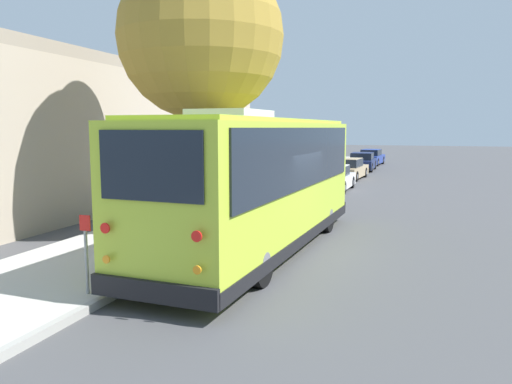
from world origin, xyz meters
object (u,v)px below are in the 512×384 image
at_px(shuttle_bus, 260,178).
at_px(street_tree, 202,26).
at_px(sign_post_near, 86,253).
at_px(parked_sedan_navy, 362,162).
at_px(parked_sedan_blue, 371,158).
at_px(parked_sedan_tan, 348,169).
at_px(parked_sedan_white, 332,179).
at_px(fire_hydrant, 273,192).
at_px(sign_post_far, 144,234).

relative_size(shuttle_bus, street_tree, 1.17).
bearing_deg(sign_post_near, shuttle_bus, -21.04).
distance_m(parked_sedan_navy, parked_sedan_blue, 5.86).
bearing_deg(parked_sedan_navy, street_tree, 174.99).
height_order(parked_sedan_navy, street_tree, street_tree).
xyz_separation_m(parked_sedan_tan, street_tree, (-17.15, 1.79, 5.42)).
bearing_deg(parked_sedan_white, fire_hydrant, 168.02).
height_order(parked_sedan_white, sign_post_far, sign_post_far).
height_order(parked_sedan_tan, sign_post_far, sign_post_far).
bearing_deg(parked_sedan_white, parked_sedan_tan, 2.06).
bearing_deg(sign_post_near, fire_hydrant, 0.07).
bearing_deg(parked_sedan_navy, parked_sedan_white, 179.40).
height_order(parked_sedan_white, parked_sedan_navy, parked_sedan_navy).
bearing_deg(parked_sedan_blue, sign_post_near, -177.89).
distance_m(shuttle_bus, parked_sedan_navy, 25.27).
distance_m(parked_sedan_blue, sign_post_near, 35.70).
distance_m(parked_sedan_tan, parked_sedan_blue, 12.31).
relative_size(parked_sedan_tan, parked_sedan_blue, 1.01).
xyz_separation_m(parked_sedan_blue, sign_post_near, (-35.66, 1.47, 0.28)).
distance_m(street_tree, sign_post_far, 6.70).
xyz_separation_m(parked_sedan_white, sign_post_near, (-17.47, 1.36, 0.31)).
bearing_deg(parked_sedan_blue, sign_post_far, -178.02).
height_order(parked_sedan_white, street_tree, street_tree).
relative_size(shuttle_bus, parked_sedan_navy, 2.25).
bearing_deg(parked_sedan_navy, fire_hydrant, 175.12).
bearing_deg(street_tree, shuttle_bus, -125.79).
bearing_deg(parked_sedan_tan, shuttle_bus, -174.37).
distance_m(parked_sedan_navy, sign_post_far, 27.88).
distance_m(parked_sedan_navy, street_tree, 24.29).
xyz_separation_m(parked_sedan_white, parked_sedan_tan, (5.88, 0.06, 0.00)).
height_order(parked_sedan_blue, sign_post_near, sign_post_near).
height_order(street_tree, fire_hydrant, street_tree).
bearing_deg(fire_hydrant, sign_post_far, -179.91).
relative_size(shuttle_bus, parked_sedan_tan, 2.13).
distance_m(street_tree, sign_post_near, 8.06).
bearing_deg(shuttle_bus, parked_sedan_white, 4.64).
bearing_deg(parked_sedan_tan, sign_post_near, -178.97).
relative_size(parked_sedan_white, sign_post_far, 3.11).
relative_size(parked_sedan_blue, sign_post_near, 3.25).
distance_m(parked_sedan_tan, sign_post_far, 21.43).
distance_m(parked_sedan_navy, sign_post_near, 29.84).
relative_size(parked_sedan_tan, street_tree, 0.55).
bearing_deg(fire_hydrant, parked_sedan_blue, -3.54).
relative_size(parked_sedan_navy, parked_sedan_blue, 0.96).
height_order(parked_sedan_navy, sign_post_far, sign_post_far).
xyz_separation_m(sign_post_far, fire_hydrant, (9.77, 0.02, -0.29)).
distance_m(parked_sedan_blue, sign_post_far, 33.73).
xyz_separation_m(parked_sedan_tan, sign_post_far, (-21.39, 1.29, 0.26)).
height_order(shuttle_bus, parked_sedan_navy, shuttle_bus).
relative_size(shuttle_bus, sign_post_near, 7.01).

